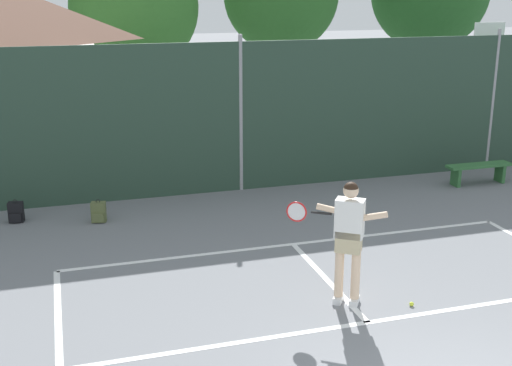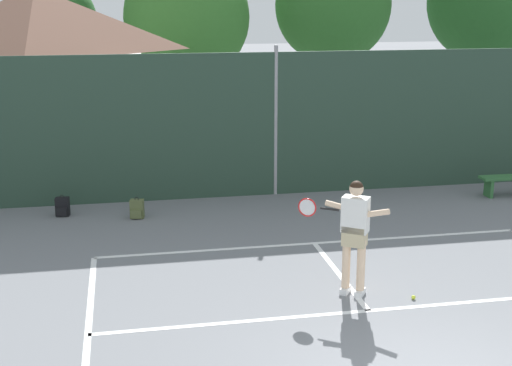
% 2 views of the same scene
% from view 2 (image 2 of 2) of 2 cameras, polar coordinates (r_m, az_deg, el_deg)
% --- Properties ---
extents(chainlink_fence, '(26.09, 0.09, 3.48)m').
position_cam_2_polar(chainlink_fence, '(16.42, 1.59, 4.72)').
color(chainlink_fence, '#284233').
rests_on(chainlink_fence, ground).
extents(clubhouse_building, '(5.47, 4.77, 4.75)m').
position_cam_2_polar(clubhouse_building, '(19.36, -16.86, 8.03)').
color(clubhouse_building, silver).
rests_on(clubhouse_building, ground).
extents(treeline_backdrop, '(26.02, 4.66, 6.71)m').
position_cam_2_polar(treeline_backdrop, '(26.01, -4.59, 13.71)').
color(treeline_backdrop, brown).
rests_on(treeline_backdrop, ground).
extents(tennis_player, '(1.27, 0.78, 1.85)m').
position_cam_2_polar(tennis_player, '(11.03, 7.90, -3.56)').
color(tennis_player, silver).
rests_on(tennis_player, ground).
extents(tennis_ball, '(0.07, 0.07, 0.07)m').
position_cam_2_polar(tennis_ball, '(11.40, 12.56, -8.97)').
color(tennis_ball, '#CCE033').
rests_on(tennis_ball, ground).
extents(backpack_black, '(0.30, 0.28, 0.46)m').
position_cam_2_polar(backpack_black, '(15.65, -15.31, -1.89)').
color(backpack_black, black).
rests_on(backpack_black, ground).
extents(backpack_olive, '(0.31, 0.29, 0.46)m').
position_cam_2_polar(backpack_olive, '(15.15, -9.56, -2.10)').
color(backpack_olive, '#566038').
rests_on(backpack_olive, ground).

